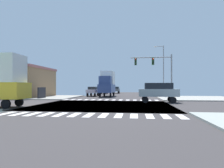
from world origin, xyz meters
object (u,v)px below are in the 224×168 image
at_px(traffic_signal_mast, 155,67).
at_px(sedan_crossing_1, 116,89).
at_px(suv_leading_2, 103,89).
at_px(box_truck_farside_2, 107,83).
at_px(suv_queued_1, 158,91).
at_px(street_lamp, 162,67).
at_px(sedan_outer_2, 93,91).
at_px(bank_building, 13,82).

relative_size(traffic_signal_mast, sedan_crossing_1, 1.49).
bearing_deg(suv_leading_2, box_truck_farside_2, 102.98).
relative_size(traffic_signal_mast, suv_queued_1, 1.40).
bearing_deg(street_lamp, box_truck_farside_2, 168.42).
bearing_deg(sedan_crossing_1, suv_leading_2, 50.79).
relative_size(suv_leading_2, sedan_outer_2, 1.07).
xyz_separation_m(bank_building, suv_leading_2, (13.56, 17.21, -1.30)).
bearing_deg(bank_building, box_truck_farside_2, 14.21).
relative_size(bank_building, box_truck_farside_2, 1.90).
xyz_separation_m(sedan_crossing_1, suv_queued_1, (8.05, -29.70, 0.28)).
bearing_deg(box_truck_farside_2, street_lamp, 168.42).
bearing_deg(sedan_outer_2, traffic_signal_mast, 138.92).
height_order(street_lamp, sedan_outer_2, street_lamp).
distance_m(box_truck_farside_2, suv_queued_1, 15.33).
xyz_separation_m(bank_building, suv_queued_1, (24.61, -8.81, -1.30)).
bearing_deg(sedan_outer_2, bank_building, 20.05).
xyz_separation_m(street_lamp, bank_building, (-26.57, -2.14, -2.66)).
relative_size(traffic_signal_mast, sedan_outer_2, 1.49).
relative_size(sedan_crossing_1, suv_queued_1, 0.93).
bearing_deg(street_lamp, traffic_signal_mast, -105.12).
relative_size(traffic_signal_mast, suv_leading_2, 1.40).
relative_size(bank_building, sedan_crossing_1, 3.19).
bearing_deg(suv_leading_2, bank_building, 51.76).
xyz_separation_m(box_truck_farside_2, suv_queued_1, (8.05, -13.00, -1.17)).
height_order(traffic_signal_mast, bank_building, traffic_signal_mast).
distance_m(street_lamp, bank_building, 26.79).
bearing_deg(street_lamp, sedan_outer_2, 167.82).
xyz_separation_m(street_lamp, suv_leading_2, (-13.00, 15.07, -3.96)).
height_order(bank_building, suv_queued_1, bank_building).
bearing_deg(traffic_signal_mast, sedan_outer_2, 138.92).
height_order(traffic_signal_mast, suv_queued_1, traffic_signal_mast).
xyz_separation_m(suv_queued_1, suv_leading_2, (-11.05, 26.02, 0.00)).
distance_m(suv_queued_1, suv_leading_2, 28.27).
bearing_deg(suv_queued_1, sedan_crossing_1, -164.84).
distance_m(suv_queued_1, sedan_outer_2, 17.64).
distance_m(street_lamp, sedan_crossing_1, 21.67).
relative_size(traffic_signal_mast, street_lamp, 0.71).
relative_size(box_truck_farside_2, sedan_outer_2, 1.67).
bearing_deg(sedan_outer_2, suv_leading_2, -90.00).
bearing_deg(bank_building, suv_leading_2, 51.76).
distance_m(box_truck_farside_2, sedan_crossing_1, 16.76).
xyz_separation_m(bank_building, sedan_outer_2, (13.56, 4.95, -1.58)).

